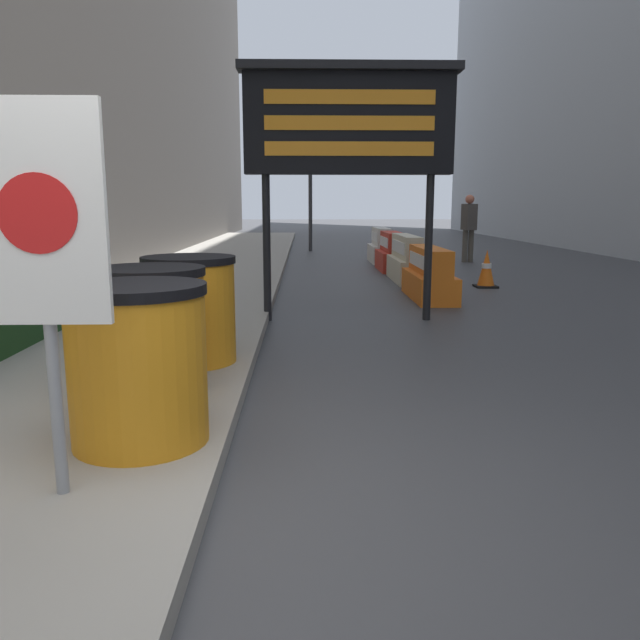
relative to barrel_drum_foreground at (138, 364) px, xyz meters
The scene contains 13 objects.
ground_plane 1.06m from the barrel_drum_foreground, 56.34° to the right, with size 120.00×120.00×0.00m, color #3F3F42.
barrel_drum_foreground is the anchor object (origin of this frame).
barrel_drum_middle 0.95m from the barrel_drum_foreground, 99.36° to the left, with size 0.81×0.81×0.93m.
barrel_drum_back 1.88m from the barrel_drum_foreground, 91.24° to the left, with size 0.81×0.81×0.93m.
warning_sign 1.03m from the barrel_drum_foreground, 107.33° to the right, with size 0.59×0.08×1.82m.
message_board 5.08m from the barrel_drum_foreground, 71.35° to the left, with size 2.71×0.36×3.16m.
jersey_barrier_orange_near 6.99m from the barrel_drum_foreground, 65.11° to the left, with size 0.59×1.85×0.81m.
jersey_barrier_cream 9.14m from the barrel_drum_foreground, 71.23° to the left, with size 0.51×1.93×0.90m.
jersey_barrier_red_striped 11.03m from the barrel_drum_foreground, 74.53° to the left, with size 0.61×1.60×0.87m.
jersey_barrier_white 13.00m from the barrel_drum_foreground, 76.93° to the left, with size 0.57×1.60×0.89m.
traffic_cone_near 8.76m from the barrel_drum_foreground, 61.03° to the left, with size 0.38×0.38×0.68m.
traffic_light_near_curb 16.80m from the barrel_drum_foreground, 86.04° to the left, with size 0.28×0.45×4.47m.
pedestrian_worker 13.66m from the barrel_drum_foreground, 67.66° to the left, with size 0.32×0.48×1.72m.
Camera 1 is at (0.47, -2.76, 1.49)m, focal length 35.00 mm.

